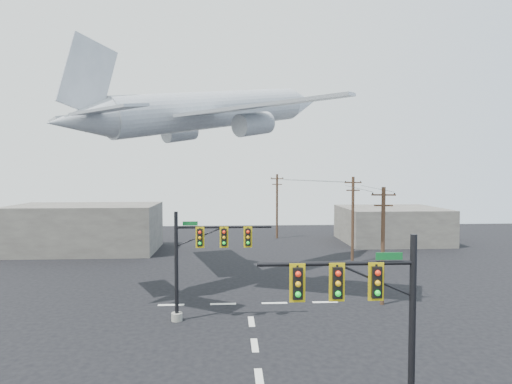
{
  "coord_description": "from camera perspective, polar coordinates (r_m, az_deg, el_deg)",
  "views": [
    {
      "loc": [
        -1.39,
        -20.74,
        10.29
      ],
      "look_at": [
        0.14,
        5.0,
        9.04
      ],
      "focal_mm": 30.0,
      "sensor_mm": 36.0,
      "label": 1
    }
  ],
  "objects": [
    {
      "name": "utility_pole_a",
      "position": [
        34.44,
        16.56,
        -6.58
      ],
      "size": [
        1.81,
        0.47,
        9.09
      ],
      "rotation": [
        0.0,
        0.0,
        -0.19
      ],
      "color": "#422C1C",
      "rests_on": "ground"
    },
    {
      "name": "utility_pole_b",
      "position": [
        49.34,
        12.77,
        -3.37
      ],
      "size": [
        1.96,
        0.33,
        9.68
      ],
      "rotation": [
        0.0,
        0.0,
        0.04
      ],
      "color": "#422C1C",
      "rests_on": "ground"
    },
    {
      "name": "signal_mast_far",
      "position": [
        29.86,
        -7.44,
        -8.92
      ],
      "size": [
        6.91,
        0.83,
        7.54
      ],
      "color": "gray",
      "rests_on": "ground"
    },
    {
      "name": "building_right",
      "position": [
        65.56,
        17.58,
        -4.17
      ],
      "size": [
        14.0,
        12.0,
        5.0
      ],
      "primitive_type": "cube",
      "color": "slate",
      "rests_on": "ground"
    },
    {
      "name": "lane_markings",
      "position": [
        28.07,
        -0.34,
        -18.71
      ],
      "size": [
        14.0,
        21.2,
        0.01
      ],
      "color": "silver",
      "rests_on": "ground"
    },
    {
      "name": "building_left",
      "position": [
        59.22,
        -21.75,
        -4.49
      ],
      "size": [
        18.0,
        10.0,
        6.0
      ],
      "primitive_type": "cube",
      "color": "slate",
      "rests_on": "ground"
    },
    {
      "name": "utility_pole_c",
      "position": [
        65.58,
        2.82,
        -1.71
      ],
      "size": [
        1.91,
        0.91,
        9.86
      ],
      "rotation": [
        0.0,
        0.0,
        -0.4
      ],
      "color": "#422C1C",
      "rests_on": "ground"
    },
    {
      "name": "airliner",
      "position": [
        40.7,
        -5.5,
        10.74
      ],
      "size": [
        26.16,
        25.05,
        8.18
      ],
      "rotation": [
        0.0,
        -0.16,
        0.74
      ],
      "color": "#AFB5BB"
    },
    {
      "name": "power_lines",
      "position": [
        50.03,
        9.8,
        1.15
      ],
      "size": [
        8.42,
        33.08,
        0.38
      ],
      "color": "black"
    },
    {
      "name": "ground",
      "position": [
        23.2,
        0.42,
        -23.55
      ],
      "size": [
        120.0,
        120.0,
        0.0
      ],
      "primitive_type": "plane",
      "color": "black",
      "rests_on": "ground"
    },
    {
      "name": "signal_mast_near",
      "position": [
        18.16,
        15.6,
        -16.34
      ],
      "size": [
        6.57,
        0.86,
        7.81
      ],
      "color": "gray",
      "rests_on": "ground"
    }
  ]
}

